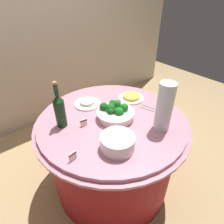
{
  "coord_description": "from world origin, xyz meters",
  "views": [
    {
      "loc": [
        -0.73,
        -0.89,
        1.57
      ],
      "look_at": [
        0.0,
        0.0,
        0.79
      ],
      "focal_mm": 30.24,
      "sensor_mm": 36.0,
      "label": 1
    }
  ],
  "objects_px": {
    "food_plate_fried_egg": "(131,97)",
    "wine_bottle": "(60,110)",
    "serving_tongs": "(150,109)",
    "label_placard_mid": "(73,156)",
    "broccoli_bowl": "(115,112)",
    "plate_stack": "(118,142)",
    "decorative_fruit_vase": "(164,109)",
    "label_placard_front": "(84,122)",
    "food_plate_rice": "(87,103)"
  },
  "relations": [
    {
      "from": "serving_tongs",
      "to": "label_placard_mid",
      "type": "bearing_deg",
      "value": -174.43
    },
    {
      "from": "plate_stack",
      "to": "label_placard_mid",
      "type": "xyz_separation_m",
      "value": [
        -0.26,
        0.09,
        -0.01
      ]
    },
    {
      "from": "plate_stack",
      "to": "food_plate_rice",
      "type": "bearing_deg",
      "value": 75.95
    },
    {
      "from": "wine_bottle",
      "to": "food_plate_rice",
      "type": "distance_m",
      "value": 0.34
    },
    {
      "from": "broccoli_bowl",
      "to": "decorative_fruit_vase",
      "type": "relative_size",
      "value": 0.82
    },
    {
      "from": "wine_bottle",
      "to": "label_placard_mid",
      "type": "xyz_separation_m",
      "value": [
        -0.1,
        -0.33,
        -0.1
      ]
    },
    {
      "from": "decorative_fruit_vase",
      "to": "food_plate_rice",
      "type": "xyz_separation_m",
      "value": [
        -0.23,
        0.58,
        -0.14
      ]
    },
    {
      "from": "plate_stack",
      "to": "decorative_fruit_vase",
      "type": "relative_size",
      "value": 0.62
    },
    {
      "from": "food_plate_rice",
      "to": "label_placard_front",
      "type": "bearing_deg",
      "value": -128.06
    },
    {
      "from": "food_plate_fried_egg",
      "to": "wine_bottle",
      "type": "bearing_deg",
      "value": 176.53
    },
    {
      "from": "plate_stack",
      "to": "label_placard_mid",
      "type": "relative_size",
      "value": 3.82
    },
    {
      "from": "wine_bottle",
      "to": "food_plate_rice",
      "type": "height_order",
      "value": "wine_bottle"
    },
    {
      "from": "decorative_fruit_vase",
      "to": "label_placard_mid",
      "type": "height_order",
      "value": "decorative_fruit_vase"
    },
    {
      "from": "plate_stack",
      "to": "serving_tongs",
      "type": "xyz_separation_m",
      "value": [
        0.49,
        0.16,
        -0.04
      ]
    },
    {
      "from": "food_plate_rice",
      "to": "label_placard_front",
      "type": "height_order",
      "value": "label_placard_front"
    },
    {
      "from": "broccoli_bowl",
      "to": "label_placard_front",
      "type": "xyz_separation_m",
      "value": [
        -0.23,
        0.06,
        -0.02
      ]
    },
    {
      "from": "broccoli_bowl",
      "to": "decorative_fruit_vase",
      "type": "bearing_deg",
      "value": -59.52
    },
    {
      "from": "broccoli_bowl",
      "to": "food_plate_rice",
      "type": "xyz_separation_m",
      "value": [
        -0.06,
        0.29,
        -0.03
      ]
    },
    {
      "from": "decorative_fruit_vase",
      "to": "label_placard_mid",
      "type": "distance_m",
      "value": 0.65
    },
    {
      "from": "plate_stack",
      "to": "food_plate_fried_egg",
      "type": "bearing_deg",
      "value": 38.09
    },
    {
      "from": "decorative_fruit_vase",
      "to": "food_plate_fried_egg",
      "type": "height_order",
      "value": "decorative_fruit_vase"
    },
    {
      "from": "broccoli_bowl",
      "to": "plate_stack",
      "type": "distance_m",
      "value": 0.32
    },
    {
      "from": "broccoli_bowl",
      "to": "wine_bottle",
      "type": "height_order",
      "value": "wine_bottle"
    },
    {
      "from": "serving_tongs",
      "to": "label_placard_mid",
      "type": "height_order",
      "value": "label_placard_mid"
    },
    {
      "from": "label_placard_mid",
      "to": "food_plate_fried_egg",
      "type": "bearing_deg",
      "value": 21.43
    },
    {
      "from": "food_plate_rice",
      "to": "label_placard_mid",
      "type": "distance_m",
      "value": 0.6
    },
    {
      "from": "plate_stack",
      "to": "food_plate_rice",
      "type": "distance_m",
      "value": 0.56
    },
    {
      "from": "label_placard_front",
      "to": "label_placard_mid",
      "type": "distance_m",
      "value": 0.31
    },
    {
      "from": "food_plate_rice",
      "to": "label_placard_front",
      "type": "relative_size",
      "value": 4.0
    },
    {
      "from": "wine_bottle",
      "to": "food_plate_rice",
      "type": "bearing_deg",
      "value": 22.98
    },
    {
      "from": "serving_tongs",
      "to": "food_plate_fried_egg",
      "type": "xyz_separation_m",
      "value": [
        -0.0,
        0.22,
        0.01
      ]
    },
    {
      "from": "plate_stack",
      "to": "decorative_fruit_vase",
      "type": "bearing_deg",
      "value": -6.31
    },
    {
      "from": "serving_tongs",
      "to": "label_placard_front",
      "type": "height_order",
      "value": "label_placard_front"
    },
    {
      "from": "label_placard_mid",
      "to": "decorative_fruit_vase",
      "type": "bearing_deg",
      "value": -11.71
    },
    {
      "from": "decorative_fruit_vase",
      "to": "broccoli_bowl",
      "type": "bearing_deg",
      "value": 120.48
    },
    {
      "from": "plate_stack",
      "to": "serving_tongs",
      "type": "height_order",
      "value": "plate_stack"
    },
    {
      "from": "serving_tongs",
      "to": "label_placard_front",
      "type": "bearing_deg",
      "value": 163.71
    },
    {
      "from": "decorative_fruit_vase",
      "to": "food_plate_fried_egg",
      "type": "relative_size",
      "value": 1.55
    },
    {
      "from": "food_plate_rice",
      "to": "wine_bottle",
      "type": "bearing_deg",
      "value": -157.02
    },
    {
      "from": "broccoli_bowl",
      "to": "label_placard_front",
      "type": "bearing_deg",
      "value": 165.13
    },
    {
      "from": "plate_stack",
      "to": "food_plate_rice",
      "type": "relative_size",
      "value": 0.95
    },
    {
      "from": "wine_bottle",
      "to": "decorative_fruit_vase",
      "type": "relative_size",
      "value": 0.99
    },
    {
      "from": "plate_stack",
      "to": "food_plate_fried_egg",
      "type": "distance_m",
      "value": 0.62
    },
    {
      "from": "decorative_fruit_vase",
      "to": "food_plate_fried_egg",
      "type": "bearing_deg",
      "value": 74.07
    },
    {
      "from": "plate_stack",
      "to": "label_placard_mid",
      "type": "height_order",
      "value": "plate_stack"
    },
    {
      "from": "broccoli_bowl",
      "to": "label_placard_mid",
      "type": "bearing_deg",
      "value": -159.89
    },
    {
      "from": "food_plate_fried_egg",
      "to": "label_placard_front",
      "type": "xyz_separation_m",
      "value": [
        -0.53,
        -0.06,
        0.02
      ]
    },
    {
      "from": "broccoli_bowl",
      "to": "serving_tongs",
      "type": "bearing_deg",
      "value": -17.41
    },
    {
      "from": "broccoli_bowl",
      "to": "food_plate_fried_egg",
      "type": "bearing_deg",
      "value": 23.41
    },
    {
      "from": "food_plate_fried_egg",
      "to": "label_placard_mid",
      "type": "xyz_separation_m",
      "value": [
        -0.74,
        -0.29,
        0.02
      ]
    }
  ]
}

